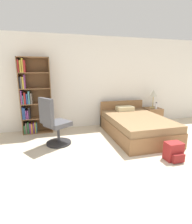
% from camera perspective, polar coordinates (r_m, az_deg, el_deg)
% --- Properties ---
extents(ground_plane, '(14.00, 14.00, 0.00)m').
position_cam_1_polar(ground_plane, '(2.84, 21.03, -23.05)').
color(ground_plane, beige).
extents(wall_back, '(9.00, 0.06, 2.60)m').
position_cam_1_polar(wall_back, '(5.25, 1.09, 9.55)').
color(wall_back, white).
rests_on(wall_back, ground_plane).
extents(bookshelf, '(0.78, 0.31, 1.98)m').
position_cam_1_polar(bookshelf, '(4.88, -20.21, 4.15)').
color(bookshelf, brown).
rests_on(bookshelf, ground_plane).
extents(bed, '(1.34, 2.02, 0.76)m').
position_cam_1_polar(bed, '(4.66, 12.70, -4.26)').
color(bed, brown).
rests_on(bed, ground_plane).
extents(office_chair, '(0.72, 0.69, 1.10)m').
position_cam_1_polar(office_chair, '(3.98, -13.46, -3.96)').
color(office_chair, '#232326').
rests_on(office_chair, ground_plane).
extents(nightstand, '(0.49, 0.48, 0.51)m').
position_cam_1_polar(nightstand, '(5.78, 17.86, -1.25)').
color(nightstand, brown).
rests_on(nightstand, ground_plane).
extents(table_lamp, '(0.24, 0.24, 0.56)m').
position_cam_1_polar(table_lamp, '(5.69, 18.29, 5.62)').
color(table_lamp, tan).
rests_on(table_lamp, nightstand).
extents(water_bottle, '(0.07, 0.07, 0.20)m').
position_cam_1_polar(water_bottle, '(5.63, 19.03, 1.96)').
color(water_bottle, silver).
rests_on(water_bottle, nightstand).
extents(backpack_red, '(0.31, 0.29, 0.35)m').
position_cam_1_polar(backpack_red, '(3.66, 24.06, -11.79)').
color(backpack_red, maroon).
rests_on(backpack_red, ground_plane).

